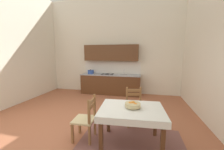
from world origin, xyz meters
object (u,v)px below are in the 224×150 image
at_px(kitchen_cabinetry, 110,75).
at_px(dining_table, 131,115).
at_px(dining_chair_kitchen_side, 134,107).
at_px(fruit_bowl, 133,105).
at_px(dining_chair_tv_side, 86,119).

distance_m(kitchen_cabinetry, dining_table, 3.57).
distance_m(dining_table, dining_chair_kitchen_side, 0.87).
xyz_separation_m(kitchen_cabinetry, dining_chair_kitchen_side, (1.23, -2.49, -0.41)).
xyz_separation_m(kitchen_cabinetry, fruit_bowl, (1.24, -3.32, -0.04)).
xyz_separation_m(dining_chair_kitchen_side, dining_chair_tv_side, (-0.94, -0.89, 0.00)).
relative_size(dining_chair_kitchen_side, dining_chair_tv_side, 1.00).
height_order(dining_table, dining_chair_kitchen_side, dining_chair_kitchen_side).
bearing_deg(dining_chair_tv_side, fruit_bowl, 4.36).
bearing_deg(kitchen_cabinetry, dining_chair_tv_side, -85.20).
bearing_deg(dining_chair_kitchen_side, dining_table, -90.52).
xyz_separation_m(kitchen_cabinetry, dining_table, (1.22, -3.34, -0.24)).
distance_m(kitchen_cabinetry, dining_chair_tv_side, 3.43).
distance_m(dining_table, dining_chair_tv_side, 0.95).
relative_size(kitchen_cabinetry, dining_chair_tv_side, 2.87).
relative_size(dining_table, dining_chair_tv_side, 1.38).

